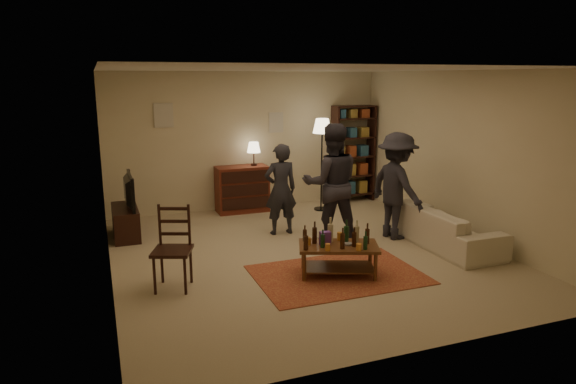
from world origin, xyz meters
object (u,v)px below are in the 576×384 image
coffee_table (338,248)px  dining_chair (173,244)px  person_left (281,189)px  bookshelf (353,153)px  person_by_sofa (397,186)px  person_right (331,184)px  tv_stand (125,214)px  dresser (242,188)px  sofa (444,226)px  floor_lamp (322,132)px

coffee_table → dining_chair: (-2.09, 0.39, 0.18)m
person_left → bookshelf: bearing=-141.8°
coffee_table → person_left: bearing=92.1°
coffee_table → person_by_sofa: person_by_sofa is taller
dining_chair → person_right: 2.81m
dining_chair → tv_stand: size_ratio=1.00×
dresser → bookshelf: (2.44, 0.07, 0.56)m
dresser → person_right: 2.51m
sofa → person_by_sofa: (-0.50, 0.61, 0.56)m
coffee_table → sofa: size_ratio=0.56×
coffee_table → floor_lamp: size_ratio=0.65×
tv_stand → sofa: tv_stand is taller
bookshelf → dining_chair: bearing=-141.8°
coffee_table → dining_chair: bearing=169.6°
dresser → person_left: size_ratio=0.89×
bookshelf → person_by_sofa: 2.63m
floor_lamp → sofa: floor_lamp is taller
floor_lamp → coffee_table: bearing=-110.6°
dining_chair → sofa: 4.21m
coffee_table → person_right: person_right is taller
bookshelf → floor_lamp: 1.18m
coffee_table → tv_stand: (-2.53, 2.75, -0.00)m
dresser → floor_lamp: 1.89m
floor_lamp → person_by_sofa: floor_lamp is taller
bookshelf → tv_stand: bearing=-168.2°
person_left → person_right: person_right is taller
person_by_sofa → coffee_table: bearing=117.3°
dresser → person_by_sofa: person_by_sofa is taller
coffee_table → person_left: 2.06m
tv_stand → person_right: size_ratio=0.56×
tv_stand → bookshelf: size_ratio=0.52×
coffee_table → dresser: (-0.28, 3.67, 0.09)m
tv_stand → person_left: 2.59m
tv_stand → bookshelf: bearing=11.8°
person_left → person_right: bearing=132.1°
coffee_table → sofa: 2.19m
dresser → bookshelf: size_ratio=0.67×
bookshelf → person_right: bookshelf is taller
dining_chair → floor_lamp: floor_lamp is taller
tv_stand → floor_lamp: floor_lamp is taller
coffee_table → dining_chair: size_ratio=1.11×
dining_chair → bookshelf: bookshelf is taller
bookshelf → floor_lamp: (-0.94, -0.50, 0.51)m
dining_chair → floor_lamp: bearing=61.5°
floor_lamp → person_right: person_right is taller
dining_chair → person_by_sofa: bearing=32.6°
floor_lamp → person_left: bearing=-136.8°
floor_lamp → person_left: size_ratio=1.18×
dining_chair → floor_lamp: (3.31, 2.85, 0.98)m
dresser → person_by_sofa: bearing=-52.9°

